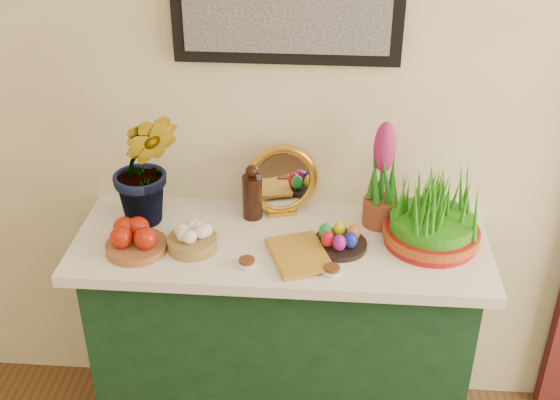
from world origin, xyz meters
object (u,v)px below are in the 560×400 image
(sideboard, at_px, (281,342))
(wheatgrass_sabzeh, at_px, (434,213))
(mirror, at_px, (282,181))
(book, at_px, (274,258))
(hyacinth_green, at_px, (144,149))

(sideboard, bearing_deg, wheatgrass_sabzeh, 1.93)
(mirror, distance_m, wheatgrass_sabzeh, 0.54)
(mirror, relative_size, book, 1.18)
(book, bearing_deg, hyacinth_green, 133.95)
(hyacinth_green, height_order, wheatgrass_sabzeh, hyacinth_green)
(mirror, height_order, wheatgrass_sabzeh, wheatgrass_sabzeh)
(book, relative_size, wheatgrass_sabzeh, 0.71)
(book, distance_m, wheatgrass_sabzeh, 0.55)
(sideboard, bearing_deg, book, -95.50)
(sideboard, height_order, book, book)
(sideboard, height_order, mirror, mirror)
(book, bearing_deg, sideboard, 64.24)
(sideboard, distance_m, mirror, 0.62)
(hyacinth_green, distance_m, mirror, 0.49)
(mirror, bearing_deg, book, -90.42)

